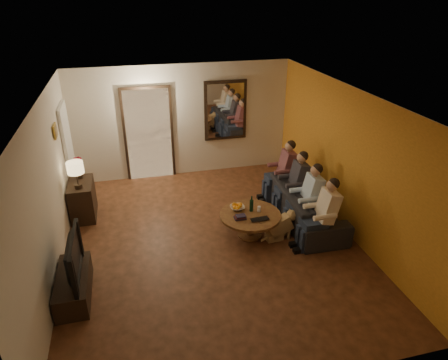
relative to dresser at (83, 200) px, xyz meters
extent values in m
cube|color=#3C2210|center=(2.25, -1.49, -0.36)|extent=(5.00, 6.00, 0.01)
cube|color=white|center=(2.25, -1.49, 2.24)|extent=(5.00, 6.00, 0.01)
cube|color=beige|center=(2.25, 1.51, 0.94)|extent=(5.00, 0.02, 2.60)
cube|color=beige|center=(2.25, -4.49, 0.94)|extent=(5.00, 0.02, 2.60)
cube|color=beige|center=(-0.25, -1.49, 0.94)|extent=(0.02, 6.00, 2.60)
cube|color=beige|center=(4.75, -1.49, 0.94)|extent=(0.02, 6.00, 2.60)
cube|color=#C07820|center=(4.74, -1.49, 0.94)|extent=(0.01, 6.00, 2.60)
cube|color=#FFE0A5|center=(1.45, 1.49, 0.69)|extent=(1.00, 0.06, 2.10)
cube|color=black|center=(1.45, 1.48, 0.69)|extent=(1.12, 0.04, 2.22)
cube|color=silver|center=(1.70, 1.50, 0.54)|extent=(0.45, 0.03, 1.70)
cube|color=black|center=(3.25, 1.47, 1.14)|extent=(1.00, 0.05, 1.40)
cube|color=white|center=(3.25, 1.44, 1.14)|extent=(0.86, 0.02, 1.26)
cube|color=white|center=(-0.21, 0.81, 0.66)|extent=(0.06, 0.85, 2.04)
cube|color=#B28C33|center=(-0.22, -0.19, 1.49)|extent=(0.03, 0.28, 0.24)
cube|color=brown|center=(-0.21, -0.19, 1.49)|extent=(0.01, 0.22, 0.18)
cube|color=black|center=(0.00, 0.00, 0.00)|extent=(0.45, 0.81, 0.72)
cube|color=black|center=(0.00, -2.34, -0.18)|extent=(0.45, 1.11, 0.37)
imported|color=black|center=(0.00, -2.34, 0.32)|extent=(1.08, 0.14, 0.62)
imported|color=black|center=(4.16, -1.17, -0.04)|extent=(2.26, 0.95, 0.65)
cylinder|color=#592B1A|center=(2.97, -1.45, -0.14)|extent=(1.24, 1.24, 0.45)
imported|color=white|center=(2.79, -1.23, 0.12)|extent=(0.26, 0.26, 0.06)
cylinder|color=silver|center=(3.15, -1.40, 0.14)|extent=(0.06, 0.06, 0.10)
imported|color=black|center=(3.07, -1.73, 0.10)|extent=(0.34, 0.23, 0.03)
camera|label=1|loc=(1.03, -7.28, 3.78)|focal=32.00mm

